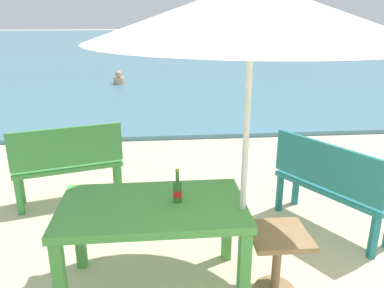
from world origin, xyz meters
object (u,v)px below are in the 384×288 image
(picnic_table_green, at_px, (153,217))
(swimmer_person, at_px, (119,79))
(beer_bottle_amber, at_px, (177,190))
(side_table_wood, at_px, (277,254))
(patio_umbrella, at_px, (252,12))
(boat_fishing_trawler, at_px, (285,26))
(bench_green_right, at_px, (68,160))
(bench_teal_center, at_px, (329,181))

(picnic_table_green, xyz_separation_m, swimmer_person, (-1.10, 9.27, -0.41))
(beer_bottle_amber, distance_m, side_table_wood, 0.92)
(patio_umbrella, height_order, swimmer_person, patio_umbrella)
(side_table_wood, xyz_separation_m, boat_fishing_trawler, (13.79, 41.07, 0.51))
(bench_green_right, bearing_deg, side_table_wood, -41.47)
(picnic_table_green, relative_size, bench_green_right, 1.12)
(side_table_wood, bearing_deg, boat_fishing_trawler, 71.44)
(beer_bottle_amber, xyz_separation_m, swimmer_person, (-1.29, 9.25, -0.61))
(picnic_table_green, xyz_separation_m, bench_green_right, (-0.97, 1.56, -0.11))
(bench_teal_center, xyz_separation_m, bench_green_right, (-2.70, 0.83, 0.00))
(picnic_table_green, xyz_separation_m, boat_fishing_trawler, (14.74, 40.94, 0.22))
(swimmer_person, height_order, boat_fishing_trawler, boat_fishing_trawler)
(swimmer_person, bearing_deg, bench_teal_center, -71.66)
(picnic_table_green, xyz_separation_m, beer_bottle_amber, (0.19, 0.02, 0.20))
(swimmer_person, bearing_deg, side_table_wood, -77.73)
(picnic_table_green, relative_size, bench_teal_center, 1.15)
(picnic_table_green, height_order, side_table_wood, picnic_table_green)
(side_table_wood, distance_m, bench_teal_center, 1.18)
(beer_bottle_amber, distance_m, bench_teal_center, 1.73)
(swimmer_person, bearing_deg, bench_green_right, -89.03)
(picnic_table_green, height_order, boat_fishing_trawler, boat_fishing_trawler)
(bench_teal_center, distance_m, swimmer_person, 9.01)
(picnic_table_green, height_order, bench_teal_center, bench_teal_center)
(bench_teal_center, relative_size, boat_fishing_trawler, 0.20)
(beer_bottle_amber, distance_m, bench_green_right, 1.95)
(boat_fishing_trawler, bearing_deg, swimmer_person, -116.57)
(picnic_table_green, bearing_deg, swimmer_person, 96.75)
(side_table_wood, bearing_deg, bench_teal_center, 47.68)
(beer_bottle_amber, xyz_separation_m, bench_teal_center, (1.54, 0.71, -0.31))
(patio_umbrella, bearing_deg, picnic_table_green, 168.77)
(boat_fishing_trawler, bearing_deg, bench_green_right, -111.74)
(picnic_table_green, bearing_deg, side_table_wood, -8.10)
(beer_bottle_amber, relative_size, patio_umbrella, 0.12)
(beer_bottle_amber, bearing_deg, patio_umbrella, -17.80)
(swimmer_person, relative_size, boat_fishing_trawler, 0.07)
(patio_umbrella, bearing_deg, swimmer_person, 100.58)
(beer_bottle_amber, relative_size, boat_fishing_trawler, 0.04)
(picnic_table_green, height_order, patio_umbrella, patio_umbrella)
(beer_bottle_amber, xyz_separation_m, side_table_wood, (0.76, -0.15, -0.50))
(boat_fishing_trawler, bearing_deg, beer_bottle_amber, -109.57)
(boat_fishing_trawler, bearing_deg, side_table_wood, -108.56)
(picnic_table_green, bearing_deg, bench_teal_center, 22.76)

